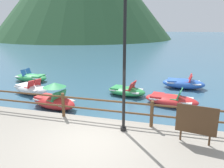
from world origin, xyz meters
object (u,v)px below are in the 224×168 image
Objects in this scene: lamp_post at (125,51)px; pedal_boat_4 at (54,100)px; pedal_boat_3 at (171,100)px; pedal_boat_5 at (183,83)px; pedal_boat_1 at (126,91)px; pedal_boat_0 at (31,77)px; sign_board at (196,120)px; pedal_boat_2 at (31,89)px.

lamp_post reaches higher than pedal_boat_4.
pedal_boat_5 is (0.70, 3.37, 0.04)m from pedal_boat_3.
lamp_post is at bearing -79.32° from pedal_boat_1.
pedal_boat_4 is (4.28, -4.30, 0.14)m from pedal_boat_0.
pedal_boat_5 reaches higher than pedal_boat_0.
pedal_boat_0 is (-10.45, 6.75, -0.85)m from sign_board.
pedal_boat_4 is 1.02× the size of pedal_boat_5.
pedal_boat_0 is at bearing 169.00° from pedal_boat_1.
pedal_boat_2 is at bearing -55.23° from pedal_boat_0.
pedal_boat_2 is (-6.38, 3.92, -2.79)m from lamp_post.
pedal_boat_2 is 9.31m from pedal_boat_5.
pedal_boat_3 is (7.89, 0.22, -0.03)m from pedal_boat_2.
lamp_post is 10.85m from pedal_boat_0.
pedal_boat_0 is 9.99m from pedal_boat_3.
pedal_boat_4 reaches higher than pedal_boat_3.
pedal_boat_0 reaches higher than pedal_boat_3.
pedal_boat_2 is (-8.64, 4.14, -0.83)m from sign_board.
sign_board is 0.51× the size of pedal_boat_1.
lamp_post is 5.24m from pedal_boat_4.
sign_board is at bearing -5.45° from lamp_post.
lamp_post is 1.63× the size of pedal_boat_3.
pedal_boat_3 is at bearing -21.66° from pedal_boat_1.
pedal_boat_1 is 2.66m from pedal_boat_3.
pedal_boat_5 is at bearing 40.82° from pedal_boat_4.
pedal_boat_4 is (-6.17, 2.45, -0.72)m from sign_board.
pedal_boat_1 is (7.23, -1.40, -0.02)m from pedal_boat_0.
pedal_boat_5 is (6.12, 5.29, -0.10)m from pedal_boat_4.
pedal_boat_0 is 1.07× the size of pedal_boat_1.
pedal_boat_0 is 0.91× the size of pedal_boat_3.
pedal_boat_2 is 2.99m from pedal_boat_4.
pedal_boat_5 is (10.40, 0.98, 0.04)m from pedal_boat_0.
pedal_boat_0 is at bearing 124.77° from pedal_boat_2.
lamp_post is at bearing -106.34° from pedal_boat_5.
pedal_boat_3 is (2.47, -0.98, 0.02)m from pedal_boat_1.
lamp_post is 1.72× the size of pedal_boat_5.
sign_board is 7.78m from pedal_boat_5.
pedal_boat_3 is at bearing -13.83° from pedal_boat_0.
pedal_boat_2 is at bearing -178.39° from pedal_boat_3.
pedal_boat_5 is at bearing 73.66° from lamp_post.
pedal_boat_1 is at bearing 100.68° from lamp_post.
pedal_boat_4 reaches higher than pedal_boat_0.
pedal_boat_4 reaches higher than pedal_boat_1.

